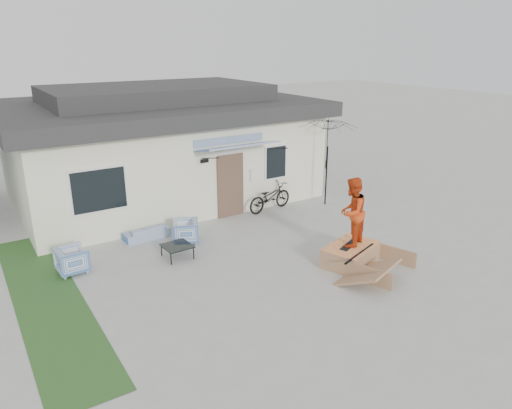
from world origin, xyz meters
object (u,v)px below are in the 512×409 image
patio_umbrella (327,156)px  skate_ramp (351,254)px  skater (352,211)px  armchair_left (72,259)px  armchair_right (186,230)px  skateboard (350,244)px  coffee_table (177,251)px  bicycle (270,194)px  loveseat (146,230)px

patio_umbrella → skate_ramp: 5.00m
patio_umbrella → skater: skater is taller
armchair_left → armchair_right: armchair_right is taller
armchair_right → skateboard: size_ratio=0.87×
skate_ramp → skater: bearing=90.0°
skateboard → skater: (0.00, 0.00, 0.93)m
coffee_table → skater: size_ratio=0.40×
coffee_table → bicycle: size_ratio=0.40×
loveseat → skate_ramp: bearing=128.3°
loveseat → coffee_table: 1.71m
skate_ramp → bicycle: bearing=64.6°
armchair_right → patio_umbrella: size_ratio=0.32×
skate_ramp → loveseat: bearing=112.6°
patio_umbrella → armchair_right: bearing=-175.6°
loveseat → armchair_left: armchair_left is taller
loveseat → skateboard: skateboard is taller
bicycle → skater: (-0.54, -4.51, 0.87)m
skate_ramp → skateboard: (-0.02, 0.05, 0.27)m
coffee_table → skater: (3.68, -2.71, 1.27)m
armchair_right → bicycle: (3.59, 0.96, 0.22)m
armchair_right → patio_umbrella: patio_umbrella is taller
bicycle → skate_ramp: 4.60m
loveseat → armchair_right: armchair_right is taller
coffee_table → skateboard: size_ratio=0.86×
coffee_table → skate_ramp: bearing=-36.7°
armchair_right → coffee_table: 1.07m
patio_umbrella → skater: (-2.58, -3.98, -0.30)m
armchair_right → skateboard: armchair_right is taller
coffee_table → skateboard: bearing=-36.4°
loveseat → bicycle: bicycle is taller
armchair_left → bicycle: size_ratio=0.40×
skater → coffee_table: bearing=-61.7°
armchair_left → patio_umbrella: 8.95m
coffee_table → skate_ramp: 4.61m
skate_ramp → armchair_right: bearing=111.6°
loveseat → armchair_left: (-2.33, -1.06, 0.10)m
armchair_left → bicycle: (6.79, 1.17, 0.22)m
skater → armchair_left: bearing=-53.5°
coffee_table → bicycle: bicycle is taller
patio_umbrella → skateboard: 4.90m
loveseat → skater: bearing=128.5°
coffee_table → skate_ramp: size_ratio=0.37×
skateboard → coffee_table: bearing=120.2°
armchair_left → armchair_right: 3.21m
bicycle → patio_umbrella: patio_umbrella is taller
armchair_left → bicycle: bicycle is taller
armchair_left → coffee_table: size_ratio=1.01×
loveseat → armchair_left: 2.56m
loveseat → coffee_table: bearing=94.8°
loveseat → skateboard: bearing=128.5°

